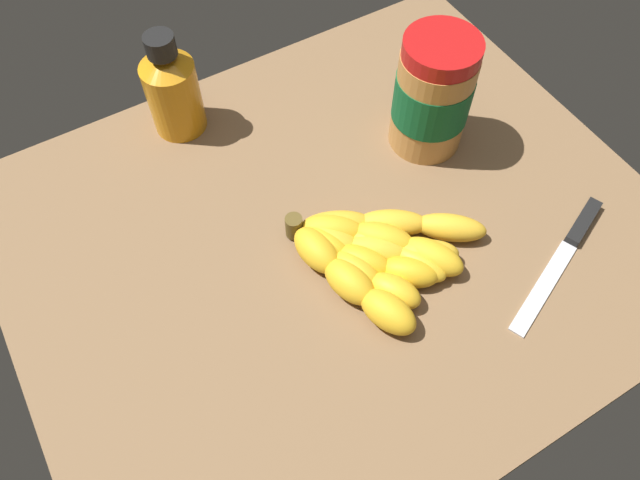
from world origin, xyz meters
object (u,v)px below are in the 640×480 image
honey_bottle (172,89)px  butter_knife (565,252)px  peanut_butter_jar (433,95)px  banana_bunch (371,252)px

honey_bottle → butter_knife: size_ratio=0.72×
peanut_butter_jar → butter_knife: size_ratio=0.78×
butter_knife → peanut_butter_jar: bearing=98.8°
banana_bunch → butter_knife: (19.48, -10.62, -1.24)cm
banana_bunch → peanut_butter_jar: bearing=36.5°
banana_bunch → honey_bottle: honey_bottle is taller
banana_bunch → honey_bottle: 32.01cm
banana_bunch → butter_knife: bearing=-28.6°
butter_knife → banana_bunch: bearing=151.4°
banana_bunch → butter_knife: size_ratio=1.08×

